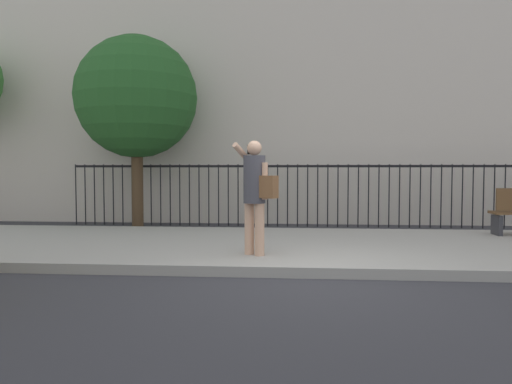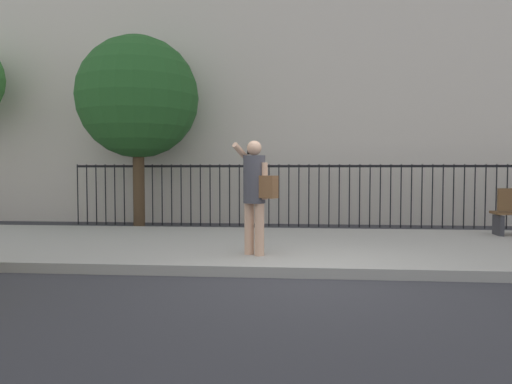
% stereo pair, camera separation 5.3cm
% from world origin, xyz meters
% --- Properties ---
extents(ground_plane, '(60.00, 60.00, 0.00)m').
position_xyz_m(ground_plane, '(0.00, 0.00, 0.00)').
color(ground_plane, '#333338').
extents(sidewalk, '(28.00, 4.40, 0.15)m').
position_xyz_m(sidewalk, '(0.00, 2.20, 0.07)').
color(sidewalk, '#9E9B93').
rests_on(sidewalk, ground).
extents(iron_fence, '(12.03, 0.04, 1.60)m').
position_xyz_m(iron_fence, '(0.00, 5.90, 1.02)').
color(iron_fence, black).
rests_on(iron_fence, ground).
extents(pedestrian_on_phone, '(0.72, 0.63, 1.76)m').
position_xyz_m(pedestrian_on_phone, '(-0.79, 0.91, 1.18)').
color(pedestrian_on_phone, tan).
rests_on(pedestrian_on_phone, sidewalk).
extents(street_tree_mid, '(3.03, 3.03, 4.79)m').
position_xyz_m(street_tree_mid, '(-4.15, 5.39, 3.26)').
color(street_tree_mid, '#4C3823').
rests_on(street_tree_mid, ground).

